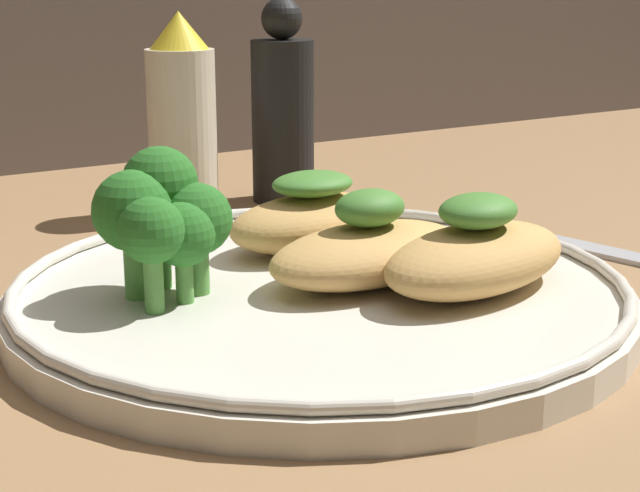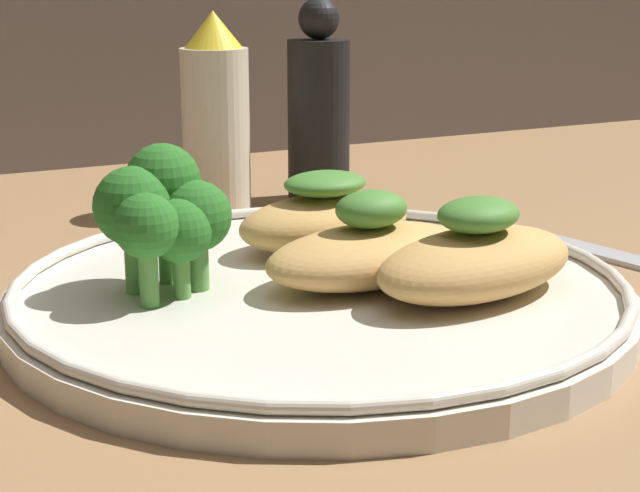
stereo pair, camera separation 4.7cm
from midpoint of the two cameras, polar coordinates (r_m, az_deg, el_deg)
The scene contains 9 objects.
ground_plane at distance 47.91cm, azimuth -2.80°, elevation -4.54°, with size 180.00×180.00×1.00cm, color #936D47.
plate at distance 47.42cm, azimuth -2.82°, elevation -2.84°, with size 30.05×30.05×2.00cm.
grilled_meat_front at distance 46.37cm, azimuth 6.26°, elevation -0.52°, with size 12.27×8.19×4.69cm.
grilled_meat_middle at distance 47.43cm, azimuth 0.08°, elevation -0.26°, with size 11.79×7.30×4.61cm.
grilled_meat_back at distance 52.99cm, azimuth -2.96°, elevation 1.59°, with size 10.34×6.26×4.34cm.
broccoli_bunch at distance 45.57cm, azimuth -12.10°, elevation 1.75°, with size 6.28×6.33×6.87cm.
sauce_bottle at distance 67.08cm, azimuth -10.03°, elevation 7.25°, with size 4.60×4.60×13.61cm.
pepper_grinder at distance 70.42cm, azimuth -4.10°, elevation 7.77°, with size 4.46×4.46×14.37cm.
fork at distance 60.09cm, azimuth 12.67°, elevation 0.09°, with size 5.57×19.02×0.60cm.
Camera 1 is at (-24.20, -37.99, 15.99)cm, focal length 55.00 mm.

